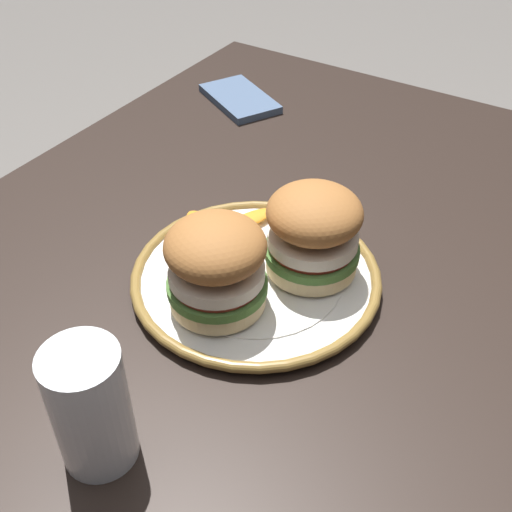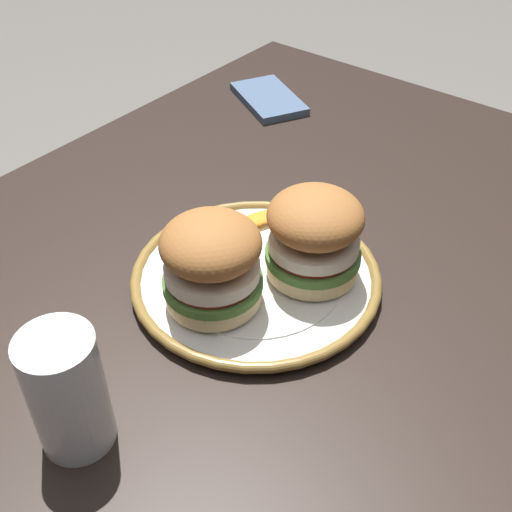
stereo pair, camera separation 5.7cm
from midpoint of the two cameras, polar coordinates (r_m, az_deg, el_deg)
dining_table at (r=0.77m, az=-1.21°, el=-9.48°), size 1.19×0.88×0.70m
dinner_plate at (r=0.72m, az=-2.29°, el=-1.95°), size 0.28×0.28×0.02m
sandwich_half_left at (r=0.69m, az=2.73°, el=2.19°), size 0.14×0.14×0.10m
sandwich_half_right at (r=0.65m, az=-6.09°, el=-0.84°), size 0.13×0.13×0.10m
orange_peel_curled at (r=0.74m, az=-6.53°, el=0.65°), size 0.05×0.05×0.01m
orange_peel_strip_long at (r=0.78m, az=-2.58°, el=3.25°), size 0.07×0.05×0.01m
orange_peel_strip_short at (r=0.78m, az=-6.79°, el=2.71°), size 0.05×0.07×0.01m
drinking_glass at (r=0.56m, az=-17.22°, el=-13.36°), size 0.07×0.07×0.12m
folded_napkin at (r=1.09m, az=-3.01°, el=13.70°), size 0.14×0.16×0.01m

